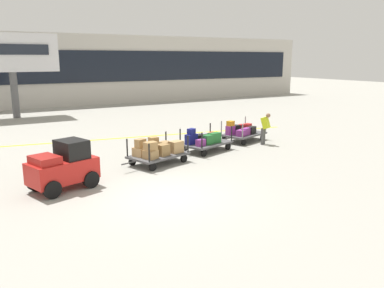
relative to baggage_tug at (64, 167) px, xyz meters
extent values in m
plane|color=#9E9B91|center=(2.54, -2.25, -0.75)|extent=(120.00, 120.00, 0.00)
cube|color=yellow|center=(3.44, 7.14, -0.75)|extent=(21.24, 3.57, 0.01)
cube|color=#BCB7AD|center=(2.54, 23.75, 2.40)|extent=(57.88, 2.40, 6.30)
cube|color=black|center=(2.54, 22.50, 2.71)|extent=(54.99, 0.12, 2.80)
cylinder|color=#59595B|center=(0.46, 17.75, 0.88)|extent=(0.50, 0.50, 3.26)
cube|color=red|center=(-0.03, -0.01, -0.12)|extent=(2.34, 1.69, 0.70)
cube|color=black|center=(0.32, 0.10, 0.53)|extent=(1.07, 1.19, 0.60)
cube|color=#A51B16|center=(-0.58, -0.19, 0.35)|extent=(0.95, 1.11, 0.24)
cylinder|color=black|center=(-0.84, 0.28, -0.47)|extent=(0.59, 0.34, 0.56)
cylinder|color=black|center=(-0.52, -0.72, -0.47)|extent=(0.59, 0.34, 0.56)
cylinder|color=black|center=(0.46, 0.70, -0.47)|extent=(0.59, 0.34, 0.56)
cylinder|color=black|center=(0.78, -0.30, -0.47)|extent=(0.59, 0.34, 0.56)
cube|color=#4C4C4F|center=(3.96, 1.29, -0.39)|extent=(2.62, 2.04, 0.08)
cylinder|color=black|center=(2.76, 1.57, 0.00)|extent=(0.06, 0.06, 0.70)
cylinder|color=black|center=(3.16, 0.35, 0.00)|extent=(0.06, 0.06, 0.70)
cylinder|color=black|center=(4.77, 2.23, 0.00)|extent=(0.06, 0.06, 0.70)
cylinder|color=black|center=(5.17, 1.00, 0.00)|extent=(0.06, 0.06, 0.70)
cylinder|color=black|center=(2.96, 1.59, -0.59)|extent=(0.34, 0.19, 0.32)
cylinder|color=black|center=(3.33, 0.45, -0.59)|extent=(0.34, 0.19, 0.32)
cylinder|color=black|center=(4.60, 2.12, -0.59)|extent=(0.34, 0.19, 0.32)
cylinder|color=black|center=(4.97, 0.99, -0.59)|extent=(0.34, 0.19, 0.32)
cylinder|color=#333333|center=(2.54, 0.82, -0.41)|extent=(0.68, 0.26, 0.05)
cube|color=tan|center=(3.22, 1.35, -0.18)|extent=(0.62, 0.65, 0.35)
cube|color=#9E7A4C|center=(3.41, 0.79, -0.19)|extent=(0.61, 0.61, 0.33)
cube|color=tan|center=(3.89, 1.57, -0.13)|extent=(0.60, 0.60, 0.45)
cube|color=olive|center=(4.03, 1.02, -0.13)|extent=(0.57, 0.53, 0.45)
cube|color=#9E7A4C|center=(4.51, 1.75, -0.17)|extent=(0.52, 0.51, 0.37)
cube|color=tan|center=(4.71, 1.17, -0.11)|extent=(0.61, 0.50, 0.48)
cube|color=#A87F4C|center=(3.22, 1.35, 0.17)|extent=(0.48, 0.42, 0.34)
cube|color=#A87F4C|center=(3.41, 0.79, 0.14)|extent=(0.51, 0.41, 0.33)
cube|color=#A87F4C|center=(3.89, 1.57, 0.20)|extent=(0.38, 0.32, 0.21)
cube|color=#4C4C4F|center=(6.82, 2.21, -0.39)|extent=(2.62, 2.04, 0.08)
cylinder|color=black|center=(5.61, 2.50, 0.00)|extent=(0.06, 0.06, 0.70)
cylinder|color=black|center=(6.01, 1.27, 0.00)|extent=(0.06, 0.06, 0.70)
cylinder|color=black|center=(7.62, 3.15, 0.00)|extent=(0.06, 0.06, 0.70)
cylinder|color=black|center=(8.02, 1.93, 0.00)|extent=(0.06, 0.06, 0.70)
cylinder|color=black|center=(5.81, 2.51, -0.59)|extent=(0.34, 0.19, 0.32)
cylinder|color=black|center=(6.18, 1.38, -0.59)|extent=(0.34, 0.19, 0.32)
cylinder|color=black|center=(7.45, 3.05, -0.59)|extent=(0.34, 0.19, 0.32)
cylinder|color=black|center=(7.82, 1.91, -0.59)|extent=(0.34, 0.19, 0.32)
cylinder|color=#333333|center=(5.39, 1.75, -0.41)|extent=(0.68, 0.26, 0.05)
cube|color=navy|center=(6.05, 2.26, -0.13)|extent=(0.63, 0.45, 0.45)
cube|color=#8C338C|center=(6.22, 1.72, -0.20)|extent=(0.48, 0.34, 0.30)
cube|color=black|center=(6.46, 2.46, -0.19)|extent=(0.61, 0.37, 0.33)
cube|color=#236B2D|center=(6.65, 1.84, -0.14)|extent=(0.48, 0.41, 0.42)
cube|color=#99999E|center=(6.95, 2.61, -0.17)|extent=(0.56, 0.47, 0.36)
cube|color=#236B2D|center=(7.12, 2.00, -0.13)|extent=(0.61, 0.43, 0.45)
cube|color=red|center=(7.40, 2.70, -0.19)|extent=(0.61, 0.49, 0.32)
cube|color=navy|center=(6.05, 2.26, 0.23)|extent=(0.40, 0.35, 0.26)
cube|color=#4C4C4F|center=(9.67, 3.14, -0.39)|extent=(2.62, 2.04, 0.08)
cylinder|color=gray|center=(8.46, 3.43, 0.00)|extent=(0.06, 0.06, 0.70)
cylinder|color=gray|center=(8.86, 2.20, 0.00)|extent=(0.06, 0.06, 0.70)
cylinder|color=gray|center=(10.48, 4.08, 0.00)|extent=(0.06, 0.06, 0.70)
cylinder|color=gray|center=(10.87, 2.85, 0.00)|extent=(0.06, 0.06, 0.70)
cylinder|color=black|center=(8.66, 3.44, -0.59)|extent=(0.34, 0.19, 0.32)
cylinder|color=black|center=(9.03, 2.31, -0.59)|extent=(0.34, 0.19, 0.32)
cylinder|color=black|center=(10.31, 3.97, -0.59)|extent=(0.34, 0.19, 0.32)
cylinder|color=black|center=(10.67, 2.84, -0.59)|extent=(0.34, 0.19, 0.32)
cylinder|color=#333333|center=(8.24, 2.68, -0.41)|extent=(0.68, 0.26, 0.05)
cube|color=#8C338C|center=(8.85, 3.18, -0.13)|extent=(0.49, 0.36, 0.45)
cube|color=#8C338C|center=(9.10, 2.62, -0.20)|extent=(0.56, 0.51, 0.31)
cube|color=black|center=(9.35, 3.41, -0.15)|extent=(0.50, 0.47, 0.41)
cube|color=#8C338C|center=(9.50, 2.76, -0.18)|extent=(0.62, 0.48, 0.35)
cube|color=red|center=(9.85, 3.51, -0.15)|extent=(0.53, 0.35, 0.40)
cube|color=black|center=(9.99, 2.94, -0.18)|extent=(0.61, 0.51, 0.35)
cube|color=red|center=(10.24, 3.65, -0.16)|extent=(0.63, 0.47, 0.38)
cube|color=orange|center=(8.85, 3.18, 0.23)|extent=(0.40, 0.37, 0.25)
cylinder|color=#4C4C4C|center=(9.94, 1.99, -0.34)|extent=(0.16, 0.16, 0.82)
cylinder|color=#4C4C4C|center=(10.11, 2.10, -0.34)|extent=(0.16, 0.16, 0.82)
cube|color=#D1E51E|center=(10.08, 1.96, 0.33)|extent=(0.56, 0.57, 0.61)
sphere|color=#8C6647|center=(10.14, 1.86, 0.70)|extent=(0.22, 0.22, 0.22)
camera|label=1|loc=(-2.43, -12.53, 3.41)|focal=36.35mm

